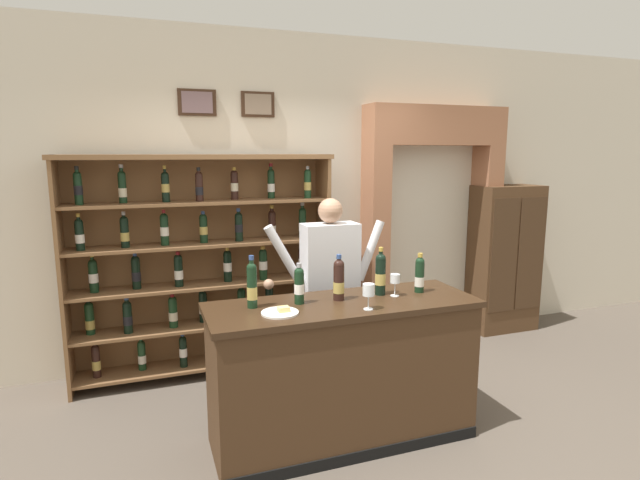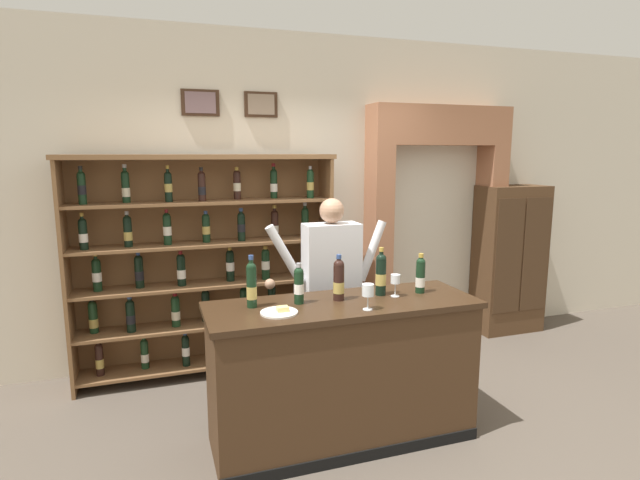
{
  "view_description": "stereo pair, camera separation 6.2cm",
  "coord_description": "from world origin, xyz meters",
  "px_view_note": "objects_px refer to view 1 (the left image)",
  "views": [
    {
      "loc": [
        -1.32,
        -2.99,
        1.97
      ],
      "look_at": [
        -0.21,
        0.12,
        1.39
      ],
      "focal_mm": 28.33,
      "sensor_mm": 36.0,
      "label": 1
    },
    {
      "loc": [
        -1.27,
        -3.01,
        1.97
      ],
      "look_at": [
        -0.21,
        0.12,
        1.39
      ],
      "focal_mm": 28.33,
      "sensor_mm": 36.0,
      "label": 2
    }
  ],
  "objects_px": {
    "tasting_bottle_bianco": "(339,280)",
    "tasting_bottle_rosso": "(420,274)",
    "tasting_bottle_chianti": "(252,285)",
    "wine_glass_left": "(368,291)",
    "tasting_bottle_riserva": "(299,284)",
    "tasting_counter": "(343,372)",
    "shopkeeper": "(330,276)",
    "wine_shelf": "(203,260)",
    "tasting_bottle_grappa": "(380,273)",
    "cheese_plate": "(280,312)",
    "wine_glass_spare": "(395,280)",
    "side_cabinet": "(504,258)"
  },
  "relations": [
    {
      "from": "tasting_bottle_bianco",
      "to": "tasting_bottle_rosso",
      "type": "height_order",
      "value": "tasting_bottle_bianco"
    },
    {
      "from": "tasting_bottle_chianti",
      "to": "wine_glass_left",
      "type": "distance_m",
      "value": 0.74
    },
    {
      "from": "tasting_bottle_chianti",
      "to": "tasting_bottle_riserva",
      "type": "bearing_deg",
      "value": -3.66
    },
    {
      "from": "tasting_counter",
      "to": "shopkeeper",
      "type": "bearing_deg",
      "value": 76.84
    },
    {
      "from": "wine_shelf",
      "to": "wine_glass_left",
      "type": "bearing_deg",
      "value": -62.71
    },
    {
      "from": "tasting_counter",
      "to": "tasting_bottle_rosso",
      "type": "xyz_separation_m",
      "value": [
        0.6,
        0.04,
        0.62
      ]
    },
    {
      "from": "wine_shelf",
      "to": "tasting_bottle_rosso",
      "type": "bearing_deg",
      "value": -45.45
    },
    {
      "from": "tasting_counter",
      "to": "tasting_bottle_rosso",
      "type": "relative_size",
      "value": 6.43
    },
    {
      "from": "wine_shelf",
      "to": "tasting_bottle_grappa",
      "type": "distance_m",
      "value": 1.71
    },
    {
      "from": "tasting_bottle_riserva",
      "to": "cheese_plate",
      "type": "xyz_separation_m",
      "value": [
        -0.17,
        -0.16,
        -0.12
      ]
    },
    {
      "from": "tasting_bottle_riserva",
      "to": "tasting_bottle_grappa",
      "type": "distance_m",
      "value": 0.6
    },
    {
      "from": "tasting_bottle_chianti",
      "to": "cheese_plate",
      "type": "bearing_deg",
      "value": -52.91
    },
    {
      "from": "tasting_bottle_chianti",
      "to": "wine_glass_left",
      "type": "height_order",
      "value": "tasting_bottle_chianti"
    },
    {
      "from": "wine_shelf",
      "to": "cheese_plate",
      "type": "relative_size",
      "value": 9.78
    },
    {
      "from": "tasting_bottle_riserva",
      "to": "tasting_bottle_grappa",
      "type": "height_order",
      "value": "tasting_bottle_grappa"
    },
    {
      "from": "tasting_bottle_rosso",
      "to": "wine_glass_spare",
      "type": "bearing_deg",
      "value": -171.46
    },
    {
      "from": "wine_shelf",
      "to": "tasting_counter",
      "type": "height_order",
      "value": "wine_shelf"
    },
    {
      "from": "tasting_bottle_riserva",
      "to": "wine_shelf",
      "type": "bearing_deg",
      "value": 108.97
    },
    {
      "from": "tasting_bottle_rosso",
      "to": "cheese_plate",
      "type": "distance_m",
      "value": 1.08
    },
    {
      "from": "tasting_bottle_riserva",
      "to": "tasting_bottle_bianco",
      "type": "relative_size",
      "value": 0.87
    },
    {
      "from": "tasting_bottle_bianco",
      "to": "wine_glass_left",
      "type": "xyz_separation_m",
      "value": [
        0.1,
        -0.26,
        -0.02
      ]
    },
    {
      "from": "tasting_bottle_rosso",
      "to": "tasting_counter",
      "type": "bearing_deg",
      "value": -175.75
    },
    {
      "from": "tasting_bottle_riserva",
      "to": "tasting_bottle_rosso",
      "type": "xyz_separation_m",
      "value": [
        0.89,
        -0.02,
        0.0
      ]
    },
    {
      "from": "shopkeeper",
      "to": "tasting_bottle_chianti",
      "type": "bearing_deg",
      "value": -142.77
    },
    {
      "from": "wine_glass_left",
      "to": "tasting_counter",
      "type": "bearing_deg",
      "value": 112.85
    },
    {
      "from": "tasting_counter",
      "to": "wine_glass_left",
      "type": "xyz_separation_m",
      "value": [
        0.08,
        -0.2,
        0.62
      ]
    },
    {
      "from": "tasting_bottle_grappa",
      "to": "cheese_plate",
      "type": "relative_size",
      "value": 1.44
    },
    {
      "from": "wine_shelf",
      "to": "wine_glass_spare",
      "type": "distance_m",
      "value": 1.81
    },
    {
      "from": "tasting_bottle_riserva",
      "to": "wine_glass_spare",
      "type": "relative_size",
      "value": 1.75
    },
    {
      "from": "tasting_bottle_rosso",
      "to": "wine_glass_left",
      "type": "xyz_separation_m",
      "value": [
        -0.52,
        -0.25,
        -0.01
      ]
    },
    {
      "from": "tasting_bottle_grappa",
      "to": "wine_glass_spare",
      "type": "distance_m",
      "value": 0.11
    },
    {
      "from": "tasting_bottle_chianti",
      "to": "tasting_bottle_riserva",
      "type": "distance_m",
      "value": 0.31
    },
    {
      "from": "tasting_counter",
      "to": "wine_glass_left",
      "type": "distance_m",
      "value": 0.65
    },
    {
      "from": "tasting_bottle_riserva",
      "to": "wine_glass_spare",
      "type": "distance_m",
      "value": 0.68
    },
    {
      "from": "wine_glass_left",
      "to": "tasting_bottle_riserva",
      "type": "bearing_deg",
      "value": 144.05
    },
    {
      "from": "tasting_bottle_riserva",
      "to": "wine_glass_left",
      "type": "bearing_deg",
      "value": -35.95
    },
    {
      "from": "shopkeeper",
      "to": "cheese_plate",
      "type": "relative_size",
      "value": 6.92
    },
    {
      "from": "wine_shelf",
      "to": "wine_glass_spare",
      "type": "relative_size",
      "value": 14.61
    },
    {
      "from": "wine_shelf",
      "to": "tasting_bottle_chianti",
      "type": "bearing_deg",
      "value": -83.36
    },
    {
      "from": "tasting_bottle_bianco",
      "to": "tasting_bottle_grappa",
      "type": "height_order",
      "value": "tasting_bottle_grappa"
    },
    {
      "from": "tasting_bottle_bianco",
      "to": "side_cabinet",
      "type": "bearing_deg",
      "value": 29.03
    },
    {
      "from": "tasting_bottle_riserva",
      "to": "tasting_bottle_chianti",
      "type": "bearing_deg",
      "value": 176.34
    },
    {
      "from": "tasting_bottle_chianti",
      "to": "wine_glass_spare",
      "type": "height_order",
      "value": "tasting_bottle_chianti"
    },
    {
      "from": "tasting_bottle_bianco",
      "to": "tasting_bottle_rosso",
      "type": "distance_m",
      "value": 0.61
    },
    {
      "from": "tasting_bottle_riserva",
      "to": "wine_glass_left",
      "type": "xyz_separation_m",
      "value": [
        0.37,
        -0.27,
        -0.01
      ]
    },
    {
      "from": "side_cabinet",
      "to": "tasting_bottle_rosso",
      "type": "height_order",
      "value": "side_cabinet"
    },
    {
      "from": "wine_glass_left",
      "to": "tasting_bottle_grappa",
      "type": "bearing_deg",
      "value": 51.38
    },
    {
      "from": "tasting_bottle_riserva",
      "to": "cheese_plate",
      "type": "distance_m",
      "value": 0.26
    },
    {
      "from": "tasting_counter",
      "to": "tasting_bottle_chianti",
      "type": "bearing_deg",
      "value": 171.6
    },
    {
      "from": "tasting_bottle_chianti",
      "to": "tasting_bottle_rosso",
      "type": "xyz_separation_m",
      "value": [
        1.2,
        -0.04,
        -0.02
      ]
    }
  ]
}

